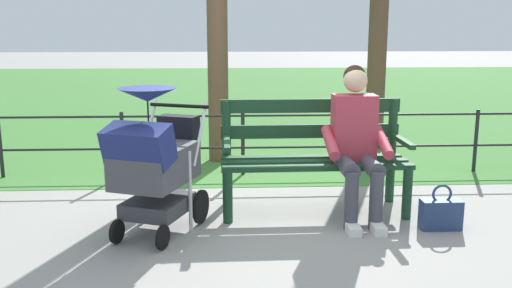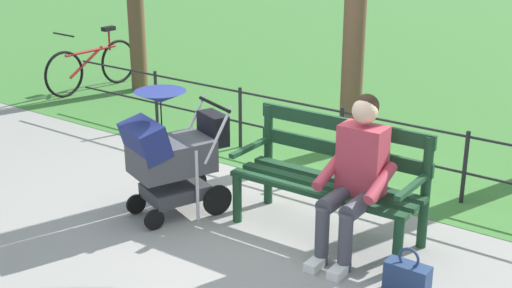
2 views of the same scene
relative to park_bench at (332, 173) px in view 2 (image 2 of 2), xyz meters
The scene contains 7 objects.
ground_plane 0.79m from the park_bench, 11.23° to the left, with size 60.00×60.00×0.00m, color gray.
park_bench is the anchor object (origin of this frame).
person_on_bench 0.42m from the park_bench, 145.74° to the left, with size 0.54×0.74×1.28m.
stroller 1.41m from the park_bench, 22.85° to the left, with size 0.77×1.00×1.15m.
handbag 1.17m from the park_bench, 149.65° to the left, with size 0.32×0.14×0.37m.
park_fence 1.24m from the park_bench, 75.81° to the right, with size 7.73×0.04×0.70m.
bicycle 5.46m from the park_bench, 20.62° to the right, with size 0.44×1.66×0.89m.
Camera 2 is at (-3.20, 4.58, 2.69)m, focal length 48.79 mm.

